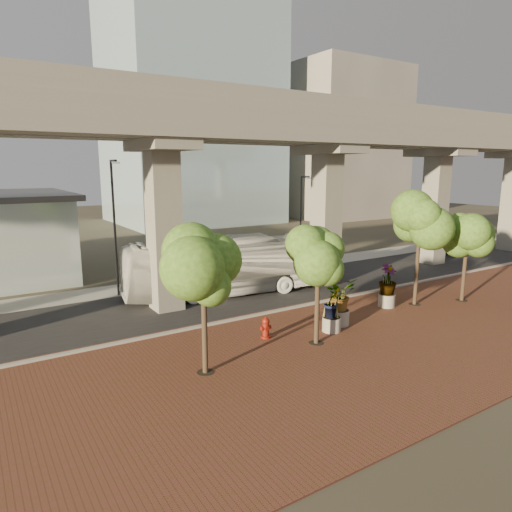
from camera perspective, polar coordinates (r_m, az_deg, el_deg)
ground at (r=28.24m, az=1.94°, el=-5.68°), size 160.00×160.00×0.00m
brick_plaza at (r=22.46m, az=13.74°, el=-10.40°), size 70.00×13.00×0.06m
asphalt_road at (r=29.84m, az=-0.24°, el=-4.71°), size 90.00×8.00×0.04m
curb_strip at (r=26.67m, az=4.38°, el=-6.54°), size 70.00×0.25×0.16m
far_sidewalk at (r=34.46m, az=-5.13°, el=-2.59°), size 90.00×3.00×0.06m
transit_viaduct at (r=28.74m, az=-0.25°, el=9.37°), size 72.00×5.60×12.40m
midrise_block at (r=79.10m, az=10.23°, el=13.67°), size 18.00×16.00×24.00m
transit_bus at (r=29.36m, az=-3.71°, el=-1.35°), size 13.50×5.33×3.67m
parked_car at (r=47.17m, az=22.47°, el=1.29°), size 5.08×2.00×1.64m
fire_hydrant at (r=22.10m, az=1.22°, el=-8.94°), size 0.53×0.48×1.06m
planter_front at (r=23.97m, az=10.47°, el=-5.03°), size 2.25×2.25×2.47m
planter_right at (r=27.68m, az=16.13°, el=-3.05°), size 2.36×2.36×2.52m
planter_left at (r=23.00m, az=9.49°, el=-6.02°), size 2.05×2.05×2.26m
street_tree_far_west at (r=17.54m, az=-6.62°, el=-1.68°), size 3.65×3.65×5.90m
street_tree_near_west at (r=20.66m, az=7.82°, el=0.00°), size 3.23×3.23×5.64m
street_tree_near_east at (r=28.10m, az=19.80°, el=3.46°), size 3.78×3.78×6.42m
street_tree_far_east at (r=30.11m, az=24.94°, el=2.57°), size 3.32×3.32×5.70m
streetlamp_west at (r=29.63m, az=-17.24°, el=4.45°), size 0.42×1.24×8.53m
streetlamp_east at (r=36.15m, az=5.72°, el=4.97°), size 0.37×1.08×7.42m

